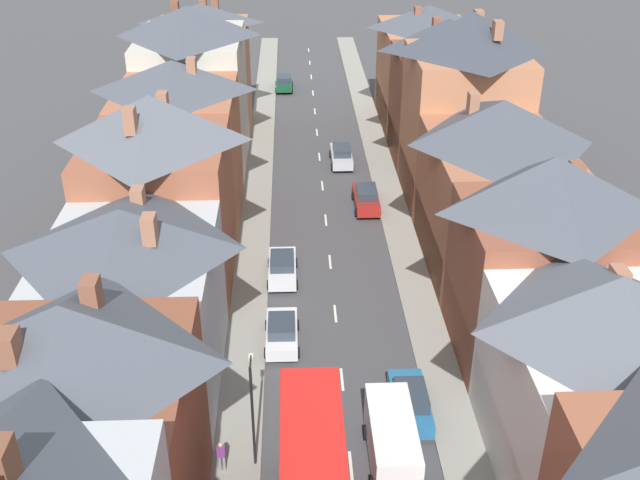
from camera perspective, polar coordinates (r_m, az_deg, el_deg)
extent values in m
cube|color=gray|center=(56.12, -4.86, 2.43)|extent=(2.20, 104.00, 0.14)
cube|color=gray|center=(56.55, 5.53, 2.61)|extent=(2.20, 104.00, 0.14)
cube|color=silver|center=(34.82, 2.36, -16.83)|extent=(0.14, 1.80, 0.01)
cube|color=silver|center=(39.24, 1.69, -10.57)|extent=(0.14, 1.80, 0.01)
cube|color=silver|center=(44.04, 1.17, -5.62)|extent=(0.14, 1.80, 0.01)
cube|color=silver|center=(49.10, 0.77, -1.67)|extent=(0.14, 1.80, 0.01)
cube|color=silver|center=(54.35, 0.45, 1.54)|extent=(0.14, 1.80, 0.01)
cube|color=silver|center=(59.74, 0.18, 4.17)|extent=(0.14, 1.80, 0.01)
cube|color=silver|center=(65.24, -0.05, 6.36)|extent=(0.14, 1.80, 0.01)
cube|color=silver|center=(70.82, -0.24, 8.21)|extent=(0.14, 1.80, 0.01)
cube|color=silver|center=(76.47, -0.40, 9.78)|extent=(0.14, 1.80, 0.01)
cube|color=silver|center=(82.16, -0.54, 11.14)|extent=(0.14, 1.80, 0.01)
cube|color=silver|center=(87.90, -0.67, 12.33)|extent=(0.14, 1.80, 0.01)
cube|color=silver|center=(93.66, -0.78, 13.36)|extent=(0.14, 1.80, 0.01)
cube|color=silver|center=(99.46, -0.88, 14.28)|extent=(0.14, 1.80, 0.01)
cube|color=brown|center=(19.57, -23.20, -15.51)|extent=(0.60, 0.90, 1.27)
cube|color=brown|center=(30.38, -17.27, -15.58)|extent=(8.00, 8.67, 8.54)
pyramid|color=#474C56|center=(26.93, -18.97, -7.01)|extent=(8.00, 8.67, 2.57)
cube|color=brown|center=(27.55, -17.01, -4.10)|extent=(0.60, 0.90, 1.35)
cube|color=brown|center=(26.04, -22.61, -7.56)|extent=(0.60, 0.90, 1.14)
cube|color=#ADB2B7|center=(37.77, -13.96, -5.92)|extent=(8.00, 10.37, 7.81)
cube|color=black|center=(38.50, -7.74, -8.73)|extent=(0.12, 9.54, 3.20)
pyramid|color=#474C56|center=(35.26, -14.89, 0.74)|extent=(8.00, 10.37, 2.12)
cube|color=#99664C|center=(37.20, -13.71, 3.21)|extent=(0.60, 0.90, 0.92)
cube|color=#99664C|center=(33.56, -12.86, 0.79)|extent=(0.60, 0.90, 1.33)
cube|color=#935138|center=(45.61, -11.96, 1.87)|extent=(8.00, 9.08, 9.44)
cube|color=olive|center=(46.57, -6.80, -1.44)|extent=(0.12, 8.36, 3.20)
pyramid|color=#565B66|center=(43.28, -12.77, 9.04)|extent=(8.00, 9.08, 2.67)
cube|color=#99664C|center=(41.01, -14.27, 8.81)|extent=(0.60, 0.90, 1.40)
cube|color=#99664C|center=(43.91, -11.91, 10.22)|extent=(0.60, 0.90, 1.17)
cube|color=#A36042|center=(53.73, -10.58, 6.29)|extent=(8.00, 9.02, 9.54)
cube|color=#1E5133|center=(54.57, -6.19, 3.35)|extent=(0.12, 8.30, 3.20)
pyramid|color=#474C56|center=(51.84, -11.16, 12.21)|extent=(8.00, 9.02, 2.05)
cube|color=#99664C|center=(51.20, -9.76, 12.85)|extent=(0.60, 0.90, 1.23)
cube|color=#BCB7A8|center=(62.53, -9.53, 10.26)|extent=(8.00, 10.39, 10.88)
cube|color=olive|center=(63.46, -5.70, 7.11)|extent=(0.12, 9.56, 3.20)
pyramid|color=#474C56|center=(60.81, -10.05, 16.14)|extent=(8.00, 10.39, 2.26)
cube|color=brown|center=(61.97, -10.99, 16.88)|extent=(0.60, 0.90, 1.25)
cube|color=#B2704C|center=(70.93, -8.74, 12.12)|extent=(8.00, 7.02, 9.89)
cube|color=navy|center=(71.62, -5.36, 9.67)|extent=(0.12, 6.46, 3.20)
pyramid|color=#474C56|center=(69.53, -9.10, 16.68)|extent=(8.00, 7.02, 1.66)
cube|color=brown|center=(70.35, -8.91, 17.28)|extent=(0.60, 0.90, 1.07)
cube|color=brown|center=(70.93, -8.01, 17.47)|extent=(0.60, 0.90, 1.15)
cube|color=silver|center=(34.21, 20.22, -11.57)|extent=(8.00, 9.69, 7.45)
cube|color=olive|center=(34.37, 13.31, -14.83)|extent=(0.12, 8.91, 3.20)
pyramid|color=#565B66|center=(31.38, 21.74, -4.57)|extent=(8.00, 9.69, 2.50)
cube|color=#99664C|center=(31.85, 21.79, -2.90)|extent=(0.60, 0.90, 1.10)
cube|color=brown|center=(40.46, 16.16, -3.27)|extent=(8.00, 7.61, 8.35)
cube|color=#1E5133|center=(40.83, 10.37, -6.52)|extent=(0.12, 7.00, 3.20)
pyramid|color=#474C56|center=(37.88, 17.31, 4.03)|extent=(8.00, 7.61, 2.97)
cube|color=brown|center=(38.49, 18.95, 4.92)|extent=(0.60, 0.90, 0.94)
cube|color=#A36042|center=(48.33, 13.01, 2.57)|extent=(8.00, 11.16, 8.26)
cube|color=olive|center=(48.62, 8.20, -0.15)|extent=(0.12, 10.26, 3.20)
pyramid|color=#474C56|center=(46.23, 13.76, 8.70)|extent=(8.00, 11.16, 2.75)
cube|color=#99664C|center=(47.14, 11.59, 10.16)|extent=(0.60, 0.90, 1.30)
cube|color=#B2704C|center=(56.51, 10.80, 8.32)|extent=(8.00, 8.47, 11.22)
cube|color=navy|center=(57.28, 6.58, 4.59)|extent=(0.12, 7.79, 3.20)
pyramid|color=#383D47|center=(54.52, 11.49, 15.23)|extent=(8.00, 8.47, 2.82)
cube|color=#99664C|center=(56.04, 11.97, 16.17)|extent=(0.60, 0.90, 1.19)
cube|color=#99664C|center=(52.84, 13.38, 15.30)|extent=(0.60, 0.90, 1.23)
cube|color=brown|center=(64.14, 9.26, 10.03)|extent=(8.00, 7.43, 9.33)
cube|color=maroon|center=(64.53, 5.59, 7.49)|extent=(0.12, 6.83, 3.20)
pyramid|color=#383D47|center=(62.53, 9.70, 15.18)|extent=(8.00, 7.43, 2.54)
cube|color=brown|center=(63.66, 8.86, 15.96)|extent=(0.60, 0.90, 1.03)
cube|color=#B2704C|center=(72.51, 7.96, 12.24)|extent=(8.00, 10.37, 9.15)
cube|color=navy|center=(72.83, 4.70, 10.03)|extent=(0.12, 9.54, 3.20)
pyramid|color=#474C56|center=(71.15, 8.27, 16.53)|extent=(8.00, 10.37, 1.95)
cube|color=brown|center=(70.29, 7.46, 16.83)|extent=(0.60, 0.90, 0.96)
cube|color=red|center=(27.62, -0.51, -16.49)|extent=(2.39, 10.37, 0.10)
cube|color=#28333D|center=(33.83, -0.78, -14.11)|extent=(2.20, 0.10, 1.20)
cube|color=#28333D|center=(32.31, -0.81, -11.12)|extent=(2.20, 0.10, 1.10)
cube|color=yellow|center=(31.80, -0.82, -10.02)|extent=(1.34, 0.08, 0.32)
cube|color=#236093|center=(37.08, 6.88, -12.23)|extent=(1.70, 4.30, 0.72)
cube|color=#28333D|center=(36.49, 6.99, -11.67)|extent=(1.46, 2.15, 0.60)
cylinder|color=black|center=(38.20, 5.27, -11.39)|extent=(0.20, 0.62, 0.62)
cylinder|color=black|center=(38.44, 7.83, -11.27)|extent=(0.20, 0.62, 0.62)
cylinder|color=black|center=(36.23, 5.79, -14.10)|extent=(0.20, 0.62, 0.62)
cylinder|color=black|center=(36.48, 8.51, -13.95)|extent=(0.20, 0.62, 0.62)
cube|color=#144728|center=(83.10, -2.76, 11.78)|extent=(1.70, 4.02, 0.67)
cube|color=#28333D|center=(82.72, -2.77, 12.16)|extent=(1.46, 2.01, 0.60)
cylinder|color=black|center=(84.40, -3.34, 11.79)|extent=(0.20, 0.62, 0.62)
cylinder|color=black|center=(84.38, -2.16, 11.82)|extent=(0.20, 0.62, 0.62)
cylinder|color=black|center=(82.02, -3.36, 11.29)|extent=(0.20, 0.62, 0.62)
cylinder|color=black|center=(82.00, -2.15, 11.31)|extent=(0.20, 0.62, 0.62)
cube|color=#B7BABF|center=(63.59, 1.64, 6.39)|extent=(1.70, 4.55, 0.73)
cube|color=#28333D|center=(63.13, 1.66, 6.86)|extent=(1.46, 2.28, 0.60)
cylinder|color=black|center=(64.98, 0.80, 6.55)|extent=(0.20, 0.62, 0.62)
cylinder|color=black|center=(65.09, 2.31, 6.57)|extent=(0.20, 0.62, 0.62)
cylinder|color=black|center=(62.38, 0.94, 5.57)|extent=(0.20, 0.62, 0.62)
cylinder|color=black|center=(62.49, 2.50, 5.59)|extent=(0.20, 0.62, 0.62)
cube|color=silver|center=(41.33, -2.92, -7.13)|extent=(1.70, 4.09, 0.70)
cube|color=#28333D|center=(40.79, -2.95, -6.56)|extent=(1.46, 2.05, 0.60)
cylinder|color=black|center=(42.59, -4.05, -6.53)|extent=(0.20, 0.62, 0.62)
cylinder|color=black|center=(42.56, -1.75, -6.49)|extent=(0.20, 0.62, 0.62)
cylinder|color=black|center=(40.55, -4.13, -8.60)|extent=(0.20, 0.62, 0.62)
cylinder|color=black|center=(40.52, -1.70, -8.56)|extent=(0.20, 0.62, 0.62)
cube|color=silver|center=(47.07, -2.88, -2.18)|extent=(1.70, 4.24, 0.76)
cube|color=#28333D|center=(46.54, -2.90, -1.60)|extent=(1.46, 2.12, 0.60)
cylinder|color=black|center=(48.42, -3.87, -1.79)|extent=(0.20, 0.62, 0.62)
cylinder|color=black|center=(48.39, -1.85, -1.75)|extent=(0.20, 0.62, 0.62)
cylinder|color=black|center=(46.17, -3.93, -3.45)|extent=(0.20, 0.62, 0.62)
cylinder|color=black|center=(46.14, -1.82, -3.41)|extent=(0.20, 0.62, 0.62)
cube|color=maroon|center=(55.96, 3.53, 3.13)|extent=(1.70, 4.60, 0.80)
cube|color=#28333D|center=(55.46, 3.58, 3.68)|extent=(1.46, 2.30, 0.60)
cylinder|color=black|center=(57.34, 2.54, 3.37)|extent=(0.20, 0.62, 0.62)
cylinder|color=black|center=(57.50, 4.23, 3.39)|extent=(0.20, 0.62, 0.62)
cylinder|color=black|center=(54.79, 2.78, 2.09)|extent=(0.20, 0.62, 0.62)
cylinder|color=black|center=(54.96, 4.54, 2.12)|extent=(0.20, 0.62, 0.62)
cube|color=white|center=(34.15, 5.50, -14.91)|extent=(1.96, 5.20, 2.10)
cube|color=#28333D|center=(35.82, 5.01, -11.76)|extent=(1.76, 0.10, 0.90)
cylinder|color=black|center=(35.85, 3.51, -14.43)|extent=(0.24, 0.72, 0.72)
cylinder|color=black|center=(36.08, 6.71, -14.27)|extent=(0.24, 0.72, 0.72)
cylinder|color=gray|center=(34.41, -7.63, -16.50)|extent=(0.14, 0.14, 0.84)
cylinder|color=gray|center=(34.40, -7.32, -16.51)|extent=(0.14, 0.14, 0.84)
cube|color=#723384|center=(33.92, -7.55, -15.68)|extent=(0.36, 0.22, 0.54)
sphere|color=tan|center=(33.65, -7.60, -15.21)|extent=(0.22, 0.22, 0.22)
cylinder|color=black|center=(33.06, -5.14, -13.37)|extent=(0.12, 0.12, 5.50)
cylinder|color=black|center=(31.70, -5.32, -9.27)|extent=(0.08, 0.90, 0.08)
cube|color=beige|center=(32.11, -5.28, -8.89)|extent=(0.20, 0.32, 0.20)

